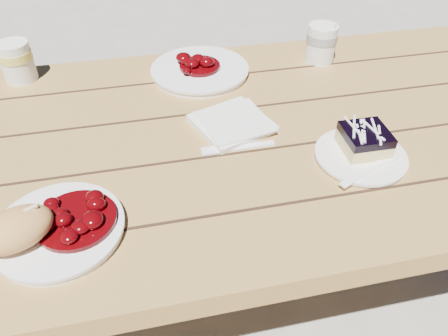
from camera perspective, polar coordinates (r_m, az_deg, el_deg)
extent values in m
plane|color=gray|center=(1.52, -3.90, -19.21)|extent=(60.00, 60.00, 0.00)
cube|color=olive|center=(0.96, -5.83, 2.84)|extent=(2.00, 0.80, 0.05)
cube|color=olive|center=(1.73, 23.79, 3.06)|extent=(0.07, 0.07, 0.70)
cube|color=olive|center=(1.66, -8.25, 8.66)|extent=(1.80, 0.25, 0.04)
cube|color=olive|center=(1.99, 16.07, 5.41)|extent=(0.06, 0.06, 0.42)
cylinder|color=white|center=(0.79, -20.71, -7.62)|extent=(0.21, 0.21, 0.02)
ellipsoid|color=tan|center=(0.76, -25.54, -7.24)|extent=(0.14, 0.12, 0.06)
cylinder|color=white|center=(0.92, 17.38, 1.46)|extent=(0.18, 0.18, 0.01)
cube|color=#E6D07D|center=(0.93, 17.78, 3.05)|extent=(0.09, 0.09, 0.03)
cube|color=black|center=(0.91, 18.07, 4.20)|extent=(0.09, 0.09, 0.02)
cylinder|color=white|center=(1.25, 12.57, 15.61)|extent=(0.08, 0.08, 0.10)
cube|color=white|center=(0.97, 1.05, 5.82)|extent=(0.19, 0.19, 0.01)
cylinder|color=white|center=(1.17, -3.17, 12.58)|extent=(0.25, 0.25, 0.02)
cylinder|color=white|center=(1.24, -25.43, 12.44)|extent=(0.08, 0.08, 0.10)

